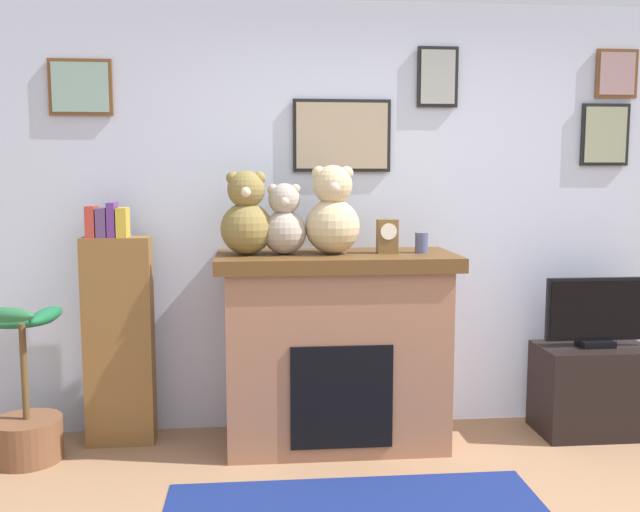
% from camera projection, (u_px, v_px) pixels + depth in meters
% --- Properties ---
extents(back_wall, '(5.20, 0.15, 2.60)m').
position_uv_depth(back_wall, '(392.00, 217.00, 4.36)').
color(back_wall, silver).
rests_on(back_wall, ground_plane).
extents(fireplace, '(1.37, 0.65, 1.12)m').
position_uv_depth(fireplace, '(336.00, 348.00, 4.05)').
color(fireplace, '#99664B').
rests_on(fireplace, ground_plane).
extents(bookshelf, '(0.39, 0.16, 1.41)m').
position_uv_depth(bookshelf, '(118.00, 334.00, 4.03)').
color(bookshelf, brown).
rests_on(bookshelf, ground_plane).
extents(potted_plant, '(0.45, 0.52, 0.89)m').
position_uv_depth(potted_plant, '(27.00, 414.00, 3.82)').
color(potted_plant, brown).
rests_on(potted_plant, ground_plane).
extents(tv_stand, '(0.67, 0.40, 0.54)m').
position_uv_depth(tv_stand, '(593.00, 390.00, 4.23)').
color(tv_stand, black).
rests_on(tv_stand, ground_plane).
extents(television, '(0.63, 0.14, 0.42)m').
position_uv_depth(television, '(597.00, 313.00, 4.17)').
color(television, black).
rests_on(television, tv_stand).
extents(candle_jar, '(0.08, 0.08, 0.12)m').
position_uv_depth(candle_jar, '(422.00, 243.00, 4.01)').
color(candle_jar, '#4C517A').
rests_on(candle_jar, fireplace).
extents(mantel_clock, '(0.12, 0.09, 0.19)m').
position_uv_depth(mantel_clock, '(387.00, 236.00, 3.98)').
color(mantel_clock, brown).
rests_on(mantel_clock, fireplace).
extents(teddy_bear_grey, '(0.29, 0.29, 0.47)m').
position_uv_depth(teddy_bear_grey, '(246.00, 217.00, 3.90)').
color(teddy_bear_grey, olive).
rests_on(teddy_bear_grey, fireplace).
extents(teddy_bear_cream, '(0.25, 0.25, 0.40)m').
position_uv_depth(teddy_bear_cream, '(284.00, 222.00, 3.92)').
color(teddy_bear_cream, '#A5998B').
rests_on(teddy_bear_cream, fireplace).
extents(teddy_bear_tan, '(0.31, 0.31, 0.50)m').
position_uv_depth(teddy_bear_tan, '(333.00, 214.00, 3.94)').
color(teddy_bear_tan, tan).
rests_on(teddy_bear_tan, fireplace).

